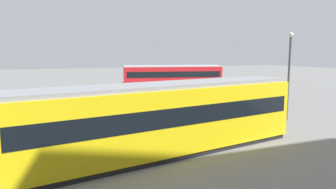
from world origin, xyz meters
name	(u,v)px	position (x,y,z in m)	size (l,w,h in m)	color
ground_plane	(160,109)	(0.00, 0.00, 0.00)	(160.00, 160.00, 0.00)	slate
double_decker_bus	(172,84)	(-2.50, -3.15, 1.95)	(10.65, 4.62, 3.83)	red
tram_yellow	(166,118)	(4.12, 12.17, 1.89)	(15.71, 5.36, 3.64)	yellow
pedestrian_near_railing	(126,114)	(4.69, 5.89, 0.97)	(0.44, 0.44, 1.69)	black
pedestrian_crossing	(169,110)	(1.52, 6.14, 1.05)	(0.37, 0.37, 1.80)	black
pedestrian_railing	(151,110)	(2.31, 4.25, 0.74)	(8.37, 0.57, 1.08)	gray
info_sign	(75,104)	(7.89, 4.11, 1.59)	(1.16, 0.21, 2.30)	slate
street_lamp	(289,69)	(-7.34, 8.23, 3.90)	(0.36, 0.36, 6.65)	#4C4C51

